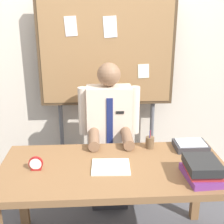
{
  "coord_description": "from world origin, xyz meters",
  "views": [
    {
      "loc": [
        -0.13,
        -1.89,
        1.81
      ],
      "look_at": [
        0.0,
        0.19,
        1.1
      ],
      "focal_mm": 47.3,
      "sensor_mm": 36.0,
      "label": 1
    }
  ],
  "objects_px": {
    "desk": "(114,177)",
    "open_notebook": "(111,167)",
    "pen_holder": "(150,142)",
    "paper_tray": "(191,145)",
    "person": "(109,142)",
    "desk_clock": "(36,164)",
    "book_stack": "(202,169)",
    "bulletin_board": "(107,56)"
  },
  "relations": [
    {
      "from": "bulletin_board",
      "to": "desk_clock",
      "type": "distance_m",
      "value": 1.33
    },
    {
      "from": "open_notebook",
      "to": "paper_tray",
      "type": "relative_size",
      "value": 1.05
    },
    {
      "from": "bulletin_board",
      "to": "paper_tray",
      "type": "height_order",
      "value": "bulletin_board"
    },
    {
      "from": "desk",
      "to": "open_notebook",
      "type": "distance_m",
      "value": 0.1
    },
    {
      "from": "desk",
      "to": "book_stack",
      "type": "distance_m",
      "value": 0.63
    },
    {
      "from": "paper_tray",
      "to": "person",
      "type": "bearing_deg",
      "value": 149.89
    },
    {
      "from": "book_stack",
      "to": "pen_holder",
      "type": "bearing_deg",
      "value": 118.08
    },
    {
      "from": "book_stack",
      "to": "paper_tray",
      "type": "distance_m",
      "value": 0.46
    },
    {
      "from": "book_stack",
      "to": "open_notebook",
      "type": "height_order",
      "value": "book_stack"
    },
    {
      "from": "desk",
      "to": "desk_clock",
      "type": "height_order",
      "value": "desk_clock"
    },
    {
      "from": "open_notebook",
      "to": "desk_clock",
      "type": "bearing_deg",
      "value": 179.63
    },
    {
      "from": "book_stack",
      "to": "pen_holder",
      "type": "relative_size",
      "value": 1.92
    },
    {
      "from": "book_stack",
      "to": "desk_clock",
      "type": "height_order",
      "value": "book_stack"
    },
    {
      "from": "pen_holder",
      "to": "paper_tray",
      "type": "height_order",
      "value": "pen_holder"
    },
    {
      "from": "open_notebook",
      "to": "desk_clock",
      "type": "distance_m",
      "value": 0.53
    },
    {
      "from": "book_stack",
      "to": "paper_tray",
      "type": "bearing_deg",
      "value": 81.08
    },
    {
      "from": "desk",
      "to": "open_notebook",
      "type": "xyz_separation_m",
      "value": [
        -0.02,
        -0.02,
        0.1
      ]
    },
    {
      "from": "desk_clock",
      "to": "book_stack",
      "type": "bearing_deg",
      "value": -9.36
    },
    {
      "from": "book_stack",
      "to": "desk",
      "type": "bearing_deg",
      "value": 160.63
    },
    {
      "from": "desk_clock",
      "to": "paper_tray",
      "type": "height_order",
      "value": "desk_clock"
    },
    {
      "from": "person",
      "to": "pen_holder",
      "type": "height_order",
      "value": "person"
    },
    {
      "from": "book_stack",
      "to": "pen_holder",
      "type": "height_order",
      "value": "pen_holder"
    },
    {
      "from": "open_notebook",
      "to": "paper_tray",
      "type": "height_order",
      "value": "paper_tray"
    },
    {
      "from": "pen_holder",
      "to": "paper_tray",
      "type": "xyz_separation_m",
      "value": [
        0.33,
        -0.04,
        -0.02
      ]
    },
    {
      "from": "book_stack",
      "to": "bulletin_board",
      "type": "bearing_deg",
      "value": 114.98
    },
    {
      "from": "person",
      "to": "desk_clock",
      "type": "distance_m",
      "value": 0.86
    },
    {
      "from": "desk",
      "to": "book_stack",
      "type": "bearing_deg",
      "value": -19.37
    },
    {
      "from": "person",
      "to": "bulletin_board",
      "type": "height_order",
      "value": "bulletin_board"
    },
    {
      "from": "pen_holder",
      "to": "desk_clock",
      "type": "bearing_deg",
      "value": -160.83
    },
    {
      "from": "desk",
      "to": "pen_holder",
      "type": "height_order",
      "value": "pen_holder"
    },
    {
      "from": "desk",
      "to": "open_notebook",
      "type": "height_order",
      "value": "open_notebook"
    },
    {
      "from": "desk",
      "to": "bulletin_board",
      "type": "height_order",
      "value": "bulletin_board"
    },
    {
      "from": "book_stack",
      "to": "open_notebook",
      "type": "distance_m",
      "value": 0.63
    },
    {
      "from": "open_notebook",
      "to": "book_stack",
      "type": "bearing_deg",
      "value": -16.97
    },
    {
      "from": "pen_holder",
      "to": "person",
      "type": "bearing_deg",
      "value": 132.92
    },
    {
      "from": "desk",
      "to": "open_notebook",
      "type": "bearing_deg",
      "value": -137.34
    },
    {
      "from": "desk",
      "to": "paper_tray",
      "type": "distance_m",
      "value": 0.7
    },
    {
      "from": "pen_holder",
      "to": "book_stack",
      "type": "bearing_deg",
      "value": -61.92
    },
    {
      "from": "pen_holder",
      "to": "paper_tray",
      "type": "distance_m",
      "value": 0.33
    },
    {
      "from": "desk",
      "to": "desk_clock",
      "type": "relative_size",
      "value": 16.43
    },
    {
      "from": "desk",
      "to": "person",
      "type": "xyz_separation_m",
      "value": [
        0.0,
        0.62,
        -0.01
      ]
    },
    {
      "from": "pen_holder",
      "to": "paper_tray",
      "type": "relative_size",
      "value": 0.62
    }
  ]
}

